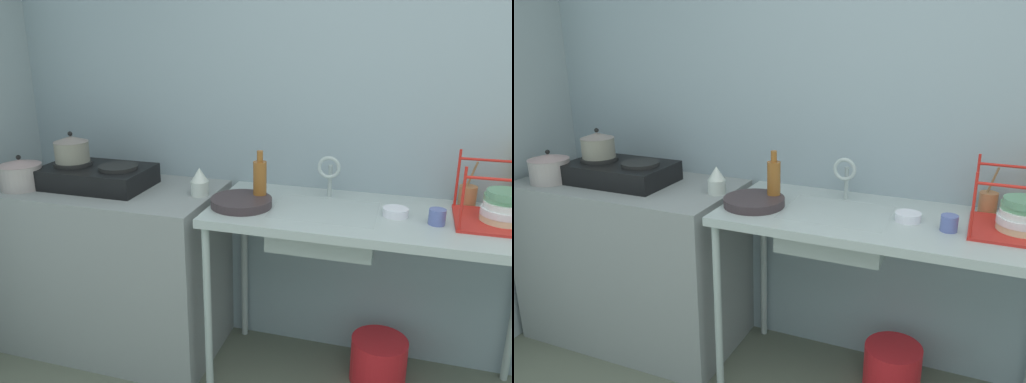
{
  "view_description": "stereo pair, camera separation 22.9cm",
  "coord_description": "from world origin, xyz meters",
  "views": [
    {
      "loc": [
        -0.12,
        -0.91,
        1.7
      ],
      "look_at": [
        -0.8,
        1.3,
        0.97
      ],
      "focal_mm": 36.12,
      "sensor_mm": 36.0,
      "label": 1
    },
    {
      "loc": [
        0.1,
        -0.83,
        1.7
      ],
      "look_at": [
        -0.8,
        1.3,
        0.97
      ],
      "focal_mm": 36.12,
      "sensor_mm": 36.0,
      "label": 2
    }
  ],
  "objects": [
    {
      "name": "cup_by_rack",
      "position": [
        0.01,
        1.25,
        0.95
      ],
      "size": [
        0.07,
        0.07,
        0.07
      ],
      "primitive_type": "cylinder",
      "color": "#5866AC",
      "rests_on": "counter_sink"
    },
    {
      "name": "faucet",
      "position": [
        -0.49,
        1.46,
        1.05
      ],
      "size": [
        0.11,
        0.07,
        0.21
      ],
      "color": "#A3B0B0",
      "rests_on": "counter_sink"
    },
    {
      "name": "utensil_jar",
      "position": [
        0.15,
        1.55,
        0.96
      ],
      "size": [
        0.08,
        0.08,
        0.21
      ],
      "color": "#A56941",
      "rests_on": "counter_sink"
    },
    {
      "name": "percolator",
      "position": [
        -1.1,
        1.32,
        0.98
      ],
      "size": [
        0.09,
        0.09,
        0.14
      ],
      "color": "silver",
      "rests_on": "counter_concrete"
    },
    {
      "name": "wall_back",
      "position": [
        0.0,
        1.66,
        1.23
      ],
      "size": [
        5.31,
        0.1,
        2.46
      ],
      "primitive_type": "cube",
      "color": "#8799A4",
      "rests_on": "ground"
    },
    {
      "name": "stove",
      "position": [
        -1.67,
        1.3,
        0.97
      ],
      "size": [
        0.56,
        0.34,
        0.12
      ],
      "color": "black",
      "rests_on": "counter_concrete"
    },
    {
      "name": "pot_beside_stove",
      "position": [
        -2.02,
        1.16,
        0.99
      ],
      "size": [
        0.21,
        0.21,
        0.18
      ],
      "color": "gray",
      "rests_on": "counter_concrete"
    },
    {
      "name": "bucket_on_floor",
      "position": [
        -0.18,
        1.37,
        0.12
      ],
      "size": [
        0.28,
        0.28,
        0.23
      ],
      "primitive_type": "cylinder",
      "color": "red",
      "rests_on": "ground"
    },
    {
      "name": "small_bowl_on_drainboard",
      "position": [
        -0.16,
        1.3,
        0.93
      ],
      "size": [
        0.11,
        0.11,
        0.04
      ],
      "primitive_type": "cylinder",
      "color": "white",
      "rests_on": "counter_sink"
    },
    {
      "name": "counter_sink",
      "position": [
        -0.26,
        1.3,
        0.84
      ],
      "size": [
        1.47,
        0.62,
        0.91
      ],
      "color": "#A3B0B0",
      "rests_on": "ground"
    },
    {
      "name": "counter_concrete",
      "position": [
        -1.63,
        1.3,
        0.46
      ],
      "size": [
        1.18,
        0.62,
        0.91
      ],
      "primitive_type": "cube",
      "color": "gray",
      "rests_on": "ground"
    },
    {
      "name": "sink_basin",
      "position": [
        -0.47,
        1.29,
        0.83
      ],
      "size": [
        0.47,
        0.35,
        0.16
      ],
      "primitive_type": "cube",
      "color": "#A3B0B0",
      "rests_on": "counter_sink"
    },
    {
      "name": "frying_pan",
      "position": [
        -0.85,
        1.23,
        0.93
      ],
      "size": [
        0.29,
        0.29,
        0.04
      ],
      "primitive_type": "cylinder",
      "color": "#372C2F",
      "rests_on": "counter_sink"
    },
    {
      "name": "pot_on_left_burner",
      "position": [
        -1.81,
        1.3,
        1.1
      ],
      "size": [
        0.18,
        0.18,
        0.16
      ],
      "color": "gray",
      "rests_on": "stove"
    },
    {
      "name": "bottle_by_sink",
      "position": [
        -0.78,
        1.3,
        1.02
      ],
      "size": [
        0.06,
        0.06,
        0.25
      ],
      "color": "brown",
      "rests_on": "counter_sink"
    },
    {
      "name": "dish_rack",
      "position": [
        0.28,
        1.34,
        0.98
      ],
      "size": [
        0.4,
        0.34,
        0.27
      ],
      "color": "red",
      "rests_on": "counter_sink"
    }
  ]
}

